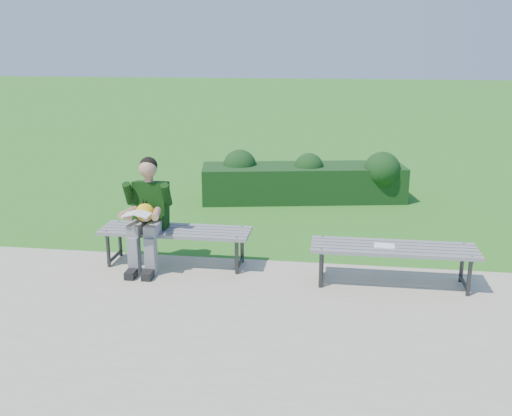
{
  "coord_description": "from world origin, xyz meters",
  "views": [
    {
      "loc": [
        0.99,
        -6.57,
        2.59
      ],
      "look_at": [
        0.07,
        -0.17,
        0.74
      ],
      "focal_mm": 40.0,
      "sensor_mm": 36.0,
      "label": 1
    }
  ],
  "objects_px": {
    "bench_left": "(175,234)",
    "paper_sheet": "(384,246)",
    "bench_right": "(393,251)",
    "hedge": "(306,179)",
    "seated_boy": "(147,211)"
  },
  "relations": [
    {
      "from": "hedge",
      "to": "bench_left",
      "type": "xyz_separation_m",
      "value": [
        -1.37,
        -3.31,
        0.05
      ]
    },
    {
      "from": "bench_left",
      "to": "paper_sheet",
      "type": "distance_m",
      "value": 2.45
    },
    {
      "from": "bench_right",
      "to": "seated_boy",
      "type": "xyz_separation_m",
      "value": [
        -2.84,
        0.15,
        0.3
      ]
    },
    {
      "from": "bench_left",
      "to": "paper_sheet",
      "type": "relative_size",
      "value": 7.77
    },
    {
      "from": "hedge",
      "to": "bench_left",
      "type": "distance_m",
      "value": 3.58
    },
    {
      "from": "bench_left",
      "to": "seated_boy",
      "type": "bearing_deg",
      "value": -162.97
    },
    {
      "from": "hedge",
      "to": "paper_sheet",
      "type": "xyz_separation_m",
      "value": [
        1.07,
        -3.56,
        0.11
      ]
    },
    {
      "from": "bench_right",
      "to": "hedge",
      "type": "bearing_deg",
      "value": 108.18
    },
    {
      "from": "bench_left",
      "to": "paper_sheet",
      "type": "height_order",
      "value": "bench_left"
    },
    {
      "from": "bench_right",
      "to": "paper_sheet",
      "type": "height_order",
      "value": "bench_right"
    },
    {
      "from": "hedge",
      "to": "bench_left",
      "type": "bearing_deg",
      "value": -112.47
    },
    {
      "from": "hedge",
      "to": "bench_right",
      "type": "height_order",
      "value": "hedge"
    },
    {
      "from": "bench_left",
      "to": "seated_boy",
      "type": "xyz_separation_m",
      "value": [
        -0.3,
        -0.09,
        0.3
      ]
    },
    {
      "from": "hedge",
      "to": "bench_right",
      "type": "distance_m",
      "value": 3.75
    },
    {
      "from": "hedge",
      "to": "bench_right",
      "type": "xyz_separation_m",
      "value": [
        1.17,
        -3.56,
        0.05
      ]
    }
  ]
}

